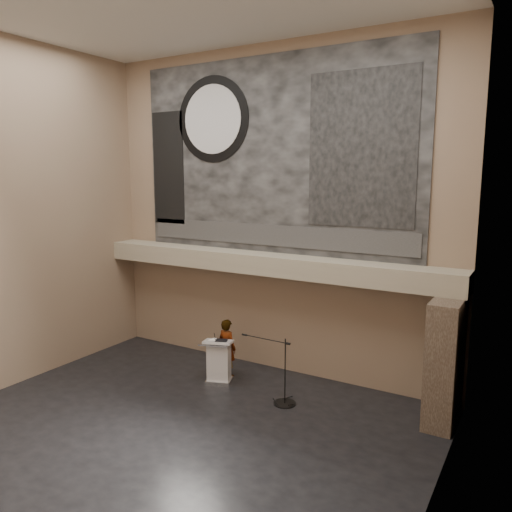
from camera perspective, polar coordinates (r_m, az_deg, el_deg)
The scene contains 19 objects.
floor at distance 11.09m, azimuth -8.94°, elevation -18.98°, with size 10.00×10.00×0.00m, color black.
wall_back at distance 13.12m, azimuth 1.79°, elevation 5.02°, with size 10.00×0.02×8.50m, color #866B55.
wall_left at distance 13.58m, azimuth -25.98°, elevation 4.23°, with size 0.02×8.00×8.50m, color #866B55.
wall_right at distance 7.64m, azimuth 20.50°, elevation 1.27°, with size 0.02×8.00×8.50m, color #866B55.
soffit at distance 12.94m, azimuth 0.90°, elevation -0.84°, with size 10.00×0.80×0.50m, color gray.
sprinkler_left at distance 13.80m, azimuth -4.99°, elevation -1.41°, with size 0.04×0.04×0.06m, color #B2893D.
sprinkler_right at distance 12.14m, azimuth 8.61°, elevation -2.98°, with size 0.04×0.04×0.06m, color #B2893D.
banner at distance 13.06m, azimuth 1.75°, elevation 11.37°, with size 8.00×0.05×5.00m, color black.
banner_text_strip at distance 13.12m, azimuth 1.62°, elevation 2.39°, with size 7.76×0.02×0.55m, color #313131.
banner_clock_rim at distance 14.05m, azimuth -4.98°, elevation 15.29°, with size 2.30×2.30×0.02m, color black.
banner_clock_face at distance 14.04m, azimuth -5.03°, elevation 15.29°, with size 1.84×1.84×0.02m, color silver.
banner_building_print at distance 12.05m, azimuth 11.92°, elevation 11.82°, with size 2.60×0.02×3.60m, color black.
banner_brick_print at distance 14.96m, azimuth -9.98°, elevation 9.83°, with size 1.10×0.02×3.20m, color black.
stone_pier at distance 11.42m, azimuth 20.79°, elevation -11.20°, with size 0.60×1.40×2.70m, color #413328.
lectern at distance 12.95m, azimuth -4.26°, elevation -11.89°, with size 0.84×0.71×1.13m.
binder at distance 12.68m, azimuth -3.98°, elevation -9.64°, with size 0.29×0.23×0.04m, color black.
papers at distance 12.79m, azimuth -4.87°, elevation -9.56°, with size 0.22×0.30×0.01m, color white.
speaker_person at distance 13.24m, azimuth -3.32°, elevation -10.42°, with size 0.56×0.37×1.53m, color white.
mic_stand at distance 11.94m, azimuth 3.14°, elevation -15.48°, with size 1.42×0.52×1.57m.
Camera 1 is at (6.30, -7.46, 5.25)m, focal length 35.00 mm.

